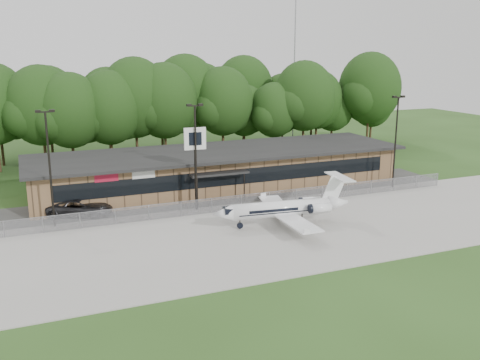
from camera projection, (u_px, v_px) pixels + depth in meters
name	position (u px, v px, depth m)	size (l,w,h in m)	color
ground	(333.00, 265.00, 38.48)	(160.00, 160.00, 0.00)	#294619
apron	(283.00, 230.00, 45.65)	(64.00, 18.00, 0.08)	#9E9B93
parking_lot	(234.00, 197.00, 55.98)	(50.00, 9.00, 0.06)	#383835
terminal	(219.00, 168.00, 59.46)	(41.00, 11.65, 4.30)	brown
fence	(251.00, 201.00, 51.76)	(46.00, 0.04, 1.52)	gray
treeline	(174.00, 105.00, 74.40)	(72.00, 12.00, 15.00)	black
radio_mast	(294.00, 65.00, 86.72)	(0.20, 0.20, 25.00)	gray
light_pole_left	(49.00, 160.00, 45.22)	(1.55, 0.30, 10.23)	black
light_pole_mid	(196.00, 149.00, 50.02)	(1.55, 0.30, 10.23)	black
light_pole_right	(396.00, 135.00, 58.52)	(1.55, 0.30, 10.23)	black
business_jet	(286.00, 209.00, 46.66)	(12.64, 11.30, 4.25)	white
suv	(80.00, 208.00, 49.52)	(2.73, 5.91, 1.64)	#2D2C2F
pole_sign	(195.00, 147.00, 50.27)	(2.10, 0.34, 7.99)	black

